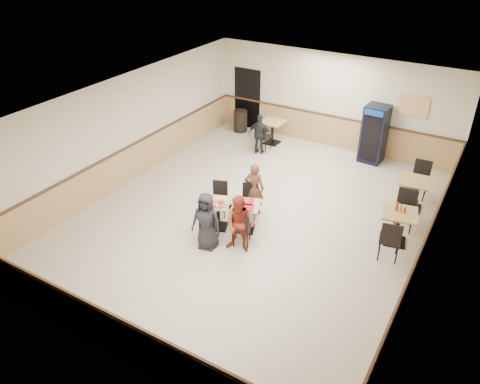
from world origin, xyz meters
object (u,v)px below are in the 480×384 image
Objects in this scene: diner_woman_left at (206,221)px; back_table at (272,129)px; main_table at (232,212)px; diner_woman_right at (240,224)px; pepsi_cooler at (374,134)px; side_table_near at (398,223)px; diner_man_opposite at (254,189)px; lone_diner at (260,134)px; trash_bin at (241,121)px; side_table_far at (414,190)px.

back_table is at bearing 90.71° from diner_woman_left.
diner_woman_right reaches higher than main_table.
pepsi_cooler is at bearing 7.01° from back_table.
back_table is at bearing 145.05° from side_table_near.
diner_man_opposite reaches higher than back_table.
pepsi_cooler reaches higher than lone_diner.
diner_man_opposite is 5.27m from trash_bin.
diner_man_opposite is at bearing -107.51° from pepsi_cooler.
pepsi_cooler is at bearing 50.24° from main_table.
diner_woman_right is at bearing -127.72° from side_table_far.
back_table is at bearing 160.08° from side_table_far.
lone_diner reaches higher than main_table.
diner_man_opposite is at bearing -146.74° from side_table_far.
side_table_far is at bearing 90.95° from side_table_near.
side_table_near is at bearing -89.05° from side_table_far.
main_table is 0.93m from diner_man_opposite.
diner_woman_right is 5.07m from lone_diner.
back_table reaches higher than trash_bin.
side_table_near is 1.68m from side_table_far.
diner_man_opposite reaches higher than lone_diner.
lone_diner is (-1.43, 4.02, 0.17)m from main_table.
lone_diner is at bearing 169.55° from side_table_far.
diner_woman_right is at bearing 104.69° from lone_diner.
pepsi_cooler is (1.17, 5.91, 0.19)m from diner_woman_right.
diner_woman_left is at bearing -147.15° from side_table_near.
diner_man_opposite is 0.78× the size of pepsi_cooler.
diner_man_opposite is 1.54× the size of side_table_near.
diner_woman_left is 5.10m from lone_diner.
back_table is (-2.03, 5.52, -0.17)m from diner_woman_right.
side_table_far is (3.49, 3.12, 0.08)m from main_table.
main_table is 1.64× the size of side_table_near.
lone_diner is at bearing 88.28° from main_table.
main_table is 0.83× the size of pepsi_cooler.
main_table is at bearing -105.25° from pepsi_cooler.
back_table is 0.44× the size of pepsi_cooler.
diner_woman_right is (0.70, 0.27, -0.00)m from diner_woman_left.
diner_man_opposite is at bearing -170.94° from side_table_near.
diner_man_opposite is 3.48m from lone_diner.
lone_diner reaches higher than back_table.
pepsi_cooler reaches higher than back_table.
main_table is 4.68m from side_table_far.
side_table_near is 0.51× the size of pepsi_cooler.
pepsi_cooler is at bearing 67.23° from diner_woman_right.
back_table is 1.03× the size of trash_bin.
diner_woman_left is 1.08× the size of lone_diner.
diner_man_opposite is (0.10, 0.90, 0.22)m from main_table.
side_table_far is at bearing -48.42° from pepsi_cooler.
back_table is (-0.00, 0.88, -0.12)m from lone_diner.
diner_man_opposite is at bearing -55.81° from trash_bin.
side_table_near is (3.41, 0.54, -0.15)m from diner_man_opposite.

